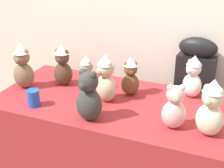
{
  "coord_description": "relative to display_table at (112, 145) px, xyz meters",
  "views": [
    {
      "loc": [
        0.72,
        -1.51,
        1.71
      ],
      "look_at": [
        0.0,
        0.25,
        0.84
      ],
      "focal_mm": 51.44,
      "sensor_mm": 36.0,
      "label": 1
    }
  ],
  "objects": [
    {
      "name": "teddy_bear_sand",
      "position": [
        -0.04,
        -0.01,
        0.52
      ],
      "size": [
        0.19,
        0.19,
        0.33
      ],
      "rotation": [
        0.0,
        0.0,
        -0.58
      ],
      "color": "#CCB78E",
      "rests_on": "display_table"
    },
    {
      "name": "party_cup_blue",
      "position": [
        -0.44,
        -0.26,
        0.41
      ],
      "size": [
        0.08,
        0.08,
        0.11
      ],
      "primitive_type": "cylinder",
      "color": "blue",
      "rests_on": "display_table"
    },
    {
      "name": "display_table",
      "position": [
        0.0,
        0.0,
        0.0
      ],
      "size": [
        1.55,
        0.77,
        0.72
      ],
      "primitive_type": "cube",
      "color": "maroon",
      "rests_on": "ground_plane"
    },
    {
      "name": "teddy_bear_snow",
      "position": [
        0.48,
        0.26,
        0.5
      ],
      "size": [
        0.17,
        0.17,
        0.29
      ],
      "rotation": [
        0.0,
        0.0,
        -0.55
      ],
      "color": "white",
      "rests_on": "display_table"
    },
    {
      "name": "teddy_bear_mocha",
      "position": [
        -0.66,
        -0.04,
        0.52
      ],
      "size": [
        0.16,
        0.14,
        0.33
      ],
      "rotation": [
        0.0,
        0.0,
        0.11
      ],
      "color": "#7F6047",
      "rests_on": "display_table"
    },
    {
      "name": "instrument_case",
      "position": [
        0.46,
        0.52,
        0.18
      ],
      "size": [
        0.29,
        0.14,
        1.06
      ],
      "rotation": [
        0.0,
        0.0,
        -0.06
      ],
      "color": "black",
      "rests_on": "ground_plane"
    },
    {
      "name": "teddy_bear_chestnut",
      "position": [
        0.08,
        0.13,
        0.49
      ],
      "size": [
        0.16,
        0.15,
        0.27
      ],
      "rotation": [
        0.0,
        0.0,
        0.54
      ],
      "color": "brown",
      "rests_on": "display_table"
    },
    {
      "name": "teddy_bear_cocoa",
      "position": [
        -0.43,
        0.1,
        0.51
      ],
      "size": [
        0.15,
        0.13,
        0.31
      ],
      "rotation": [
        0.0,
        0.0,
        0.08
      ],
      "color": "#4C3323",
      "rests_on": "display_table"
    },
    {
      "name": "teddy_bear_blush",
      "position": [
        0.45,
        -0.18,
        0.48
      ],
      "size": [
        0.17,
        0.15,
        0.27
      ],
      "rotation": [
        0.0,
        0.0,
        0.33
      ],
      "color": "beige",
      "rests_on": "display_table"
    },
    {
      "name": "teddy_bear_charcoal",
      "position": [
        -0.03,
        -0.27,
        0.51
      ],
      "size": [
        0.18,
        0.16,
        0.32
      ],
      "rotation": [
        0.0,
        0.0,
        -0.17
      ],
      "color": "#383533",
      "rests_on": "display_table"
    },
    {
      "name": "teddy_bear_cream",
      "position": [
        0.64,
        -0.17,
        0.52
      ],
      "size": [
        0.18,
        0.17,
        0.33
      ],
      "rotation": [
        0.0,
        0.0,
        -0.35
      ],
      "color": "beige",
      "rests_on": "display_table"
    },
    {
      "name": "teddy_bear_ash",
      "position": [
        -0.22,
        0.08,
        0.49
      ],
      "size": [
        0.15,
        0.15,
        0.26
      ],
      "rotation": [
        0.0,
        0.0,
        -0.54
      ],
      "color": "gray",
      "rests_on": "display_table"
    }
  ]
}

